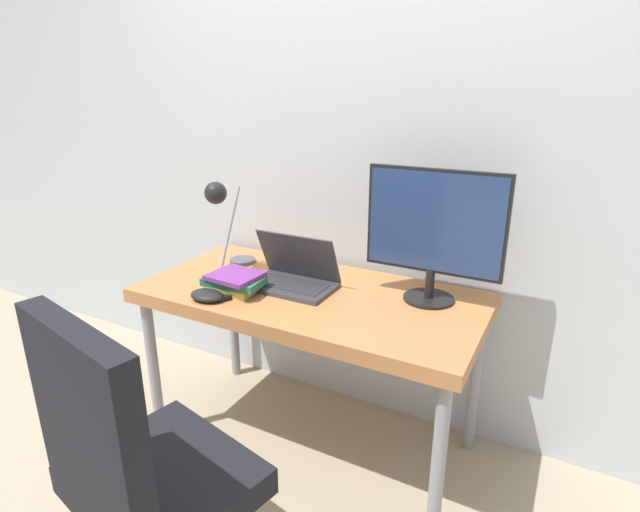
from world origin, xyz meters
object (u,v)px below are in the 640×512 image
at_px(desk_lamp, 222,210).
at_px(office_chair, 134,464).
at_px(book_stack, 235,282).
at_px(game_controller, 207,295).
at_px(monitor, 434,229).
at_px(laptop, 293,276).

xyz_separation_m(desk_lamp, office_chair, (0.45, -0.99, -0.46)).
distance_m(desk_lamp, office_chair, 1.18).
xyz_separation_m(book_stack, game_controller, (-0.05, -0.12, -0.02)).
distance_m(monitor, book_stack, 0.85).
bearing_deg(monitor, office_chair, -114.15).
distance_m(laptop, monitor, 0.63).
height_order(laptop, book_stack, laptop).
distance_m(desk_lamp, game_controller, 0.44).
bearing_deg(book_stack, desk_lamp, 136.09).
bearing_deg(desk_lamp, game_controller, -64.65).
bearing_deg(laptop, book_stack, -138.55).
distance_m(office_chair, game_controller, 0.77).
bearing_deg(office_chair, monitor, 65.85).
relative_size(office_chair, game_controller, 7.15).
bearing_deg(office_chair, book_stack, 107.42).
height_order(office_chair, game_controller, office_chair).
xyz_separation_m(laptop, desk_lamp, (-0.38, 0.02, 0.24)).
relative_size(monitor, desk_lamp, 1.28).
height_order(laptop, desk_lamp, desk_lamp).
bearing_deg(office_chair, laptop, 93.78).
relative_size(desk_lamp, book_stack, 1.67).
height_order(office_chair, book_stack, office_chair).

